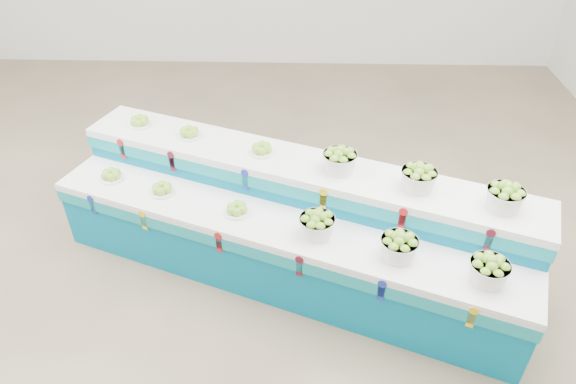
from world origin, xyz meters
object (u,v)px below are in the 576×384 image
at_px(display_stand, 288,224).
at_px(plate_upper_mid, 189,132).
at_px(basket_lower_left, 317,224).
at_px(basket_upper_right, 505,197).

relative_size(display_stand, plate_upper_mid, 19.59).
bearing_deg(basket_lower_left, basket_upper_right, 0.74).
distance_m(display_stand, plate_upper_mid, 1.28).
height_order(plate_upper_mid, basket_upper_right, basket_upper_right).
bearing_deg(display_stand, basket_upper_right, 8.86).
xyz_separation_m(basket_lower_left, basket_upper_right, (1.43, 0.02, 0.30)).
xyz_separation_m(display_stand, basket_lower_left, (0.25, -0.38, 0.32)).
height_order(display_stand, basket_lower_left, display_stand).
bearing_deg(plate_upper_mid, basket_lower_left, -40.52).
bearing_deg(basket_upper_right, basket_lower_left, -179.26).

